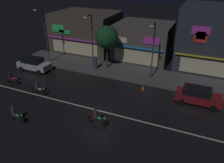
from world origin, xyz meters
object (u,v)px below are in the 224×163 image
object	(u,v)px
streetlamp_west	(44,31)
traffic_cone	(143,87)
parked_car_near_kerb	(34,64)
motorcycle_lead	(97,117)
pedestrian_on_sidewalk	(96,63)
streetlamp_east	(153,47)
streetlamp_mid	(91,38)
motorcycle_following	(38,89)
motorcycle_trailing_far	(11,78)
parked_car_trailing	(198,96)
motorcycle_opposite_lane	(15,115)

from	to	relation	value
streetlamp_west	traffic_cone	xyz separation A→B (m)	(14.38, -2.28, -4.18)
streetlamp_west	parked_car_near_kerb	world-z (taller)	streetlamp_west
streetlamp_west	motorcycle_lead	bearing A→B (deg)	-37.62
pedestrian_on_sidewalk	motorcycle_lead	xyz separation A→B (m)	(5.18, -9.93, -0.37)
streetlamp_west	streetlamp_east	world-z (taller)	streetlamp_west
streetlamp_mid	motorcycle_lead	world-z (taller)	streetlamp_mid
streetlamp_east	motorcycle_following	size ratio (longest dim) A/B	3.49
parked_car_near_kerb	streetlamp_east	bearing A→B (deg)	-167.24
motorcycle_lead	pedestrian_on_sidewalk	bearing A→B (deg)	-59.79
streetlamp_mid	traffic_cone	bearing A→B (deg)	-17.47
parked_car_near_kerb	motorcycle_trailing_far	size ratio (longest dim) A/B	2.26
streetlamp_mid	pedestrian_on_sidewalk	world-z (taller)	streetlamp_mid
streetlamp_east	motorcycle_lead	world-z (taller)	streetlamp_east
streetlamp_east	traffic_cone	size ratio (longest dim) A/B	12.07
streetlamp_mid	traffic_cone	world-z (taller)	streetlamp_mid
streetlamp_west	motorcycle_following	bearing A→B (deg)	-59.02
motorcycle_lead	traffic_cone	bearing A→B (deg)	-102.46
parked_car_near_kerb	parked_car_trailing	size ratio (longest dim) A/B	1.00
motorcycle_opposite_lane	streetlamp_mid	bearing A→B (deg)	-100.06
parked_car_near_kerb	motorcycle_opposite_lane	xyz separation A→B (m)	(5.85, -9.19, -0.24)
streetlamp_east	traffic_cone	world-z (taller)	streetlamp_east
parked_car_trailing	pedestrian_on_sidewalk	bearing A→B (deg)	-13.97
streetlamp_mid	motorcycle_trailing_far	xyz separation A→B (m)	(-6.91, -6.83, -3.64)
parked_car_near_kerb	motorcycle_lead	bearing A→B (deg)	151.55
motorcycle_following	motorcycle_trailing_far	size ratio (longest dim) A/B	1.00
streetlamp_west	parked_car_near_kerb	bearing A→B (deg)	-91.73
streetlamp_west	parked_car_near_kerb	xyz separation A→B (m)	(-0.08, -2.79, -3.58)
streetlamp_west	motorcycle_trailing_far	distance (m)	7.78
motorcycle_trailing_far	traffic_cone	size ratio (longest dim) A/B	3.45
parked_car_near_kerb	motorcycle_lead	xyz separation A→B (m)	(12.49, -6.77, -0.24)
traffic_cone	motorcycle_following	bearing A→B (deg)	-152.13
parked_car_near_kerb	parked_car_trailing	world-z (taller)	same
streetlamp_mid	traffic_cone	size ratio (longest dim) A/B	12.71
parked_car_trailing	motorcycle_opposite_lane	size ratio (longest dim) A/B	2.26
streetlamp_mid	motorcycle_lead	size ratio (longest dim) A/B	3.68
pedestrian_on_sidewalk	parked_car_near_kerb	world-z (taller)	pedestrian_on_sidewalk
streetlamp_west	motorcycle_trailing_far	size ratio (longest dim) A/B	3.86
parked_car_trailing	traffic_cone	xyz separation A→B (m)	(-5.62, 0.53, -0.59)
streetlamp_mid	streetlamp_east	size ratio (longest dim) A/B	1.05
pedestrian_on_sidewalk	motorcycle_following	distance (m)	8.34
streetlamp_mid	streetlamp_east	xyz separation A→B (m)	(7.47, 0.44, -0.19)
streetlamp_mid	motorcycle_trailing_far	size ratio (longest dim) A/B	3.68
motorcycle_lead	streetlamp_west	bearing A→B (deg)	-34.94
parked_car_trailing	motorcycle_trailing_far	world-z (taller)	parked_car_trailing
streetlamp_west	motorcycle_opposite_lane	distance (m)	13.83
pedestrian_on_sidewalk	traffic_cone	bearing A→B (deg)	-45.92
parked_car_trailing	motorcycle_lead	distance (m)	10.16
streetlamp_mid	motorcycle_trailing_far	world-z (taller)	streetlamp_mid
streetlamp_mid	parked_car_trailing	bearing A→B (deg)	-12.39
streetlamp_east	motorcycle_lead	distance (m)	10.82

